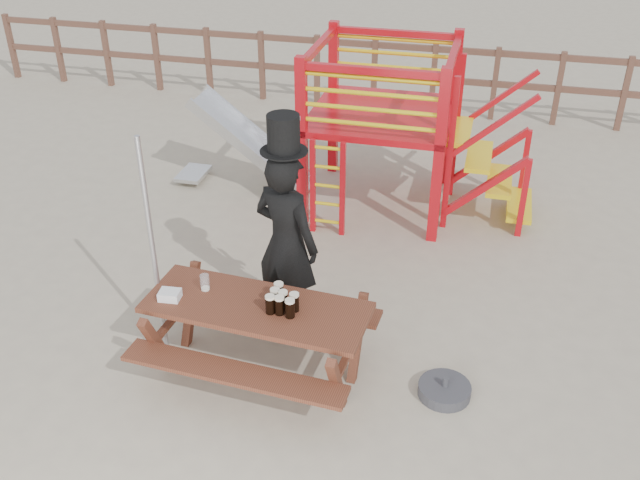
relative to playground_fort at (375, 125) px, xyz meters
The scene contains 10 objects.
ground 3.74m from the playground_fort, 91.99° to the right, with size 60.00×60.00×0.00m, color tan.
back_fence 3.44m from the playground_fort, 92.08° to the left, with size 15.09×0.09×1.20m.
playground_fort is the anchor object (origin of this frame).
picnic_table 3.62m from the playground_fort, 95.92° to the right, with size 2.03×1.47×0.75m.
man_with_hat 2.81m from the playground_fort, 96.46° to the right, with size 0.80×0.66×2.20m.
metal_pole 3.69m from the playground_fort, 111.36° to the right, with size 0.05×0.05×2.17m, color #B2B2B7.
parasol_base 3.81m from the playground_fort, 69.40° to the right, with size 0.46×0.46×0.20m.
paper_bag 3.83m from the playground_fort, 107.12° to the right, with size 0.18×0.14×0.08m, color white.
stout_pints 3.57m from the playground_fort, 92.20° to the right, with size 0.27×0.29×0.17m.
empty_glasses 3.56m from the playground_fort, 104.35° to the right, with size 0.08×0.08×0.15m.
Camera 1 is at (1.51, -4.65, 4.37)m, focal length 40.00 mm.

